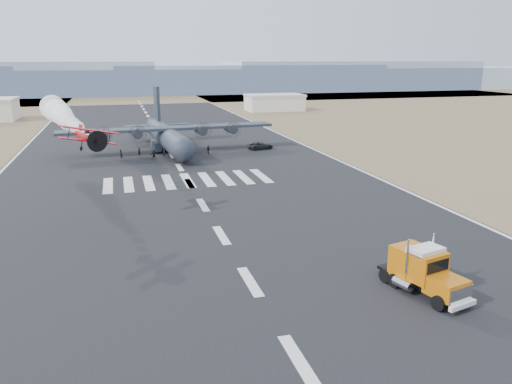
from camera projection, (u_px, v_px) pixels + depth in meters
name	position (u px, v px, depth m)	size (l,w,h in m)	color
ground	(299.00, 360.00, 31.51)	(500.00, 500.00, 0.00)	black
scrub_far	(136.00, 97.00, 245.50)	(500.00, 80.00, 0.00)	olive
runway_markings	(180.00, 167.00, 87.33)	(60.00, 260.00, 0.01)	silver
ridge_seg_c	(2.00, 79.00, 254.35)	(150.00, 50.00, 17.00)	#8898AE
ridge_seg_d	(133.00, 81.00, 271.73)	(150.00, 50.00, 13.00)	#8898AE
ridge_seg_e	(248.00, 78.00, 288.33)	(150.00, 50.00, 15.00)	#8898AE
ridge_seg_f	(351.00, 75.00, 304.93)	(150.00, 50.00, 17.00)	#8898AE
ridge_seg_g	(442.00, 78.00, 322.31)	(150.00, 50.00, 13.00)	#8898AE
hangar_right	(274.00, 102.00, 182.22)	(20.50, 12.50, 5.90)	beige
semi_truck	(423.00, 270.00, 40.24)	(4.57, 8.93, 3.92)	black
aerobatic_biplane	(88.00, 137.00, 56.38)	(6.59, 6.13, 3.18)	red
smoke_trail	(59.00, 112.00, 79.74)	(8.73, 32.62, 4.17)	white
transport_aircraft	(167.00, 135.00, 102.94)	(43.31, 35.62, 12.50)	#212A32
support_vehicle	(261.00, 146.00, 104.73)	(2.48, 5.38, 1.49)	black
crew_a	(164.00, 153.00, 96.07)	(0.65, 0.53, 1.78)	black
crew_b	(121.00, 154.00, 95.15)	(0.82, 0.51, 1.69)	black
crew_c	(171.00, 150.00, 99.55)	(1.07, 0.50, 1.66)	black
crew_d	(208.00, 149.00, 99.78)	(1.00, 0.51, 1.71)	black
crew_e	(175.00, 154.00, 95.15)	(0.87, 0.54, 1.78)	black
crew_f	(154.00, 155.00, 94.43)	(1.63, 0.53, 1.75)	black
crew_g	(139.00, 152.00, 97.29)	(0.65, 0.54, 1.79)	black
crew_h	(169.00, 149.00, 100.30)	(0.82, 0.51, 1.69)	black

